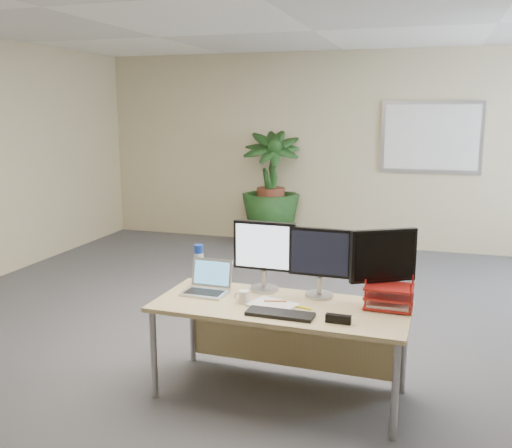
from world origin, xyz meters
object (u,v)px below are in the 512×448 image
(monitor_left, at_px, (264,251))
(laptop, at_px, (208,284))
(floor_plant, at_px, (271,193))
(monitor_right, at_px, (320,258))
(desk, at_px, (284,319))

(monitor_left, height_order, laptop, monitor_left)
(floor_plant, distance_m, laptop, 4.15)
(floor_plant, distance_m, monitor_right, 4.23)
(monitor_left, bearing_deg, desk, -42.54)
(floor_plant, bearing_deg, monitor_right, -69.52)
(desk, height_order, floor_plant, floor_plant)
(desk, xyz_separation_m, monitor_left, (-0.19, 0.18, 0.42))
(desk, relative_size, monitor_left, 3.40)
(floor_plant, bearing_deg, monitor_left, -74.73)
(floor_plant, relative_size, monitor_left, 3.01)
(monitor_left, bearing_deg, laptop, -157.79)
(monitor_left, relative_size, laptop, 1.60)
(floor_plant, xyz_separation_m, laptop, (0.70, -4.09, -0.05))
(monitor_left, xyz_separation_m, monitor_right, (0.40, -0.02, -0.01))
(laptop, bearing_deg, desk, -2.61)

